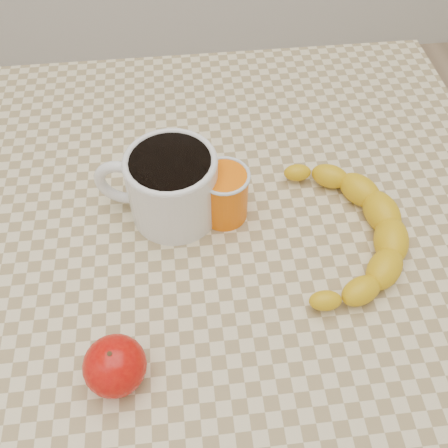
{
  "coord_description": "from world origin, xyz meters",
  "views": [
    {
      "loc": [
        -0.04,
        -0.38,
        1.27
      ],
      "look_at": [
        0.0,
        0.0,
        0.77
      ],
      "focal_mm": 40.0,
      "sensor_mm": 36.0,
      "label": 1
    }
  ],
  "objects": [
    {
      "name": "ground",
      "position": [
        0.0,
        0.0,
        0.0
      ],
      "size": [
        3.0,
        3.0,
        0.0
      ],
      "primitive_type": "plane",
      "color": "tan",
      "rests_on": "ground"
    },
    {
      "name": "table",
      "position": [
        0.0,
        0.0,
        0.66
      ],
      "size": [
        0.8,
        0.8,
        0.75
      ],
      "color": "beige",
      "rests_on": "ground"
    },
    {
      "name": "coffee_mug",
      "position": [
        -0.06,
        0.04,
        0.8
      ],
      "size": [
        0.17,
        0.14,
        0.1
      ],
      "color": "white",
      "rests_on": "table"
    },
    {
      "name": "orange_juice_glass",
      "position": [
        0.0,
        0.03,
        0.79
      ],
      "size": [
        0.07,
        0.07,
        0.08
      ],
      "color": "orange",
      "rests_on": "table"
    },
    {
      "name": "apple",
      "position": [
        -0.13,
        -0.18,
        0.78
      ],
      "size": [
        0.09,
        0.09,
        0.06
      ],
      "color": "#A50505",
      "rests_on": "table"
    },
    {
      "name": "banana",
      "position": [
        0.15,
        -0.03,
        0.77
      ],
      "size": [
        0.3,
        0.34,
        0.04
      ],
      "primitive_type": null,
      "rotation": [
        0.0,
        0.0,
        -0.22
      ],
      "color": "gold",
      "rests_on": "table"
    }
  ]
}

